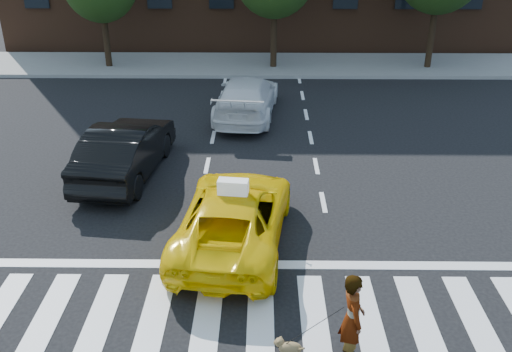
# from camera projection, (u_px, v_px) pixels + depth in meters

# --- Properties ---
(ground) EXTENTS (120.00, 120.00, 0.00)m
(ground) POSITION_uv_depth(u_px,v_px,m) (261.00, 314.00, 10.77)
(ground) COLOR black
(ground) RESTS_ON ground
(crosswalk) EXTENTS (13.00, 2.40, 0.01)m
(crosswalk) POSITION_uv_depth(u_px,v_px,m) (261.00, 314.00, 10.77)
(crosswalk) COLOR silver
(crosswalk) RESTS_ON ground
(stop_line) EXTENTS (12.00, 0.30, 0.01)m
(stop_line) POSITION_uv_depth(u_px,v_px,m) (261.00, 265.00, 12.20)
(stop_line) COLOR silver
(stop_line) RESTS_ON ground
(sidewalk_far) EXTENTS (30.00, 4.00, 0.15)m
(sidewalk_far) POSITION_uv_depth(u_px,v_px,m) (262.00, 65.00, 26.45)
(sidewalk_far) COLOR slate
(sidewalk_far) RESTS_ON ground
(taxi) EXTENTS (2.82, 5.12, 1.36)m
(taxi) POSITION_uv_depth(u_px,v_px,m) (234.00, 216.00, 12.72)
(taxi) COLOR yellow
(taxi) RESTS_ON ground
(black_sedan) EXTENTS (2.14, 4.81, 1.53)m
(black_sedan) POSITION_uv_depth(u_px,v_px,m) (126.00, 150.00, 15.85)
(black_sedan) COLOR black
(black_sedan) RESTS_ON ground
(white_suv) EXTENTS (2.46, 5.05, 1.41)m
(white_suv) POSITION_uv_depth(u_px,v_px,m) (247.00, 97.00, 20.20)
(white_suv) COLOR silver
(white_suv) RESTS_ON ground
(woman) EXTENTS (0.47, 0.66, 1.69)m
(woman) POSITION_uv_depth(u_px,v_px,m) (352.00, 318.00, 9.39)
(woman) COLOR #999999
(woman) RESTS_ON ground
(dog) EXTENTS (0.54, 0.37, 0.32)m
(dog) POSITION_uv_depth(u_px,v_px,m) (288.00, 347.00, 9.71)
(dog) COLOR brown
(dog) RESTS_ON ground
(taxi_sign) EXTENTS (0.68, 0.35, 0.32)m
(taxi_sign) POSITION_uv_depth(u_px,v_px,m) (233.00, 187.00, 12.17)
(taxi_sign) COLOR white
(taxi_sign) RESTS_ON taxi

